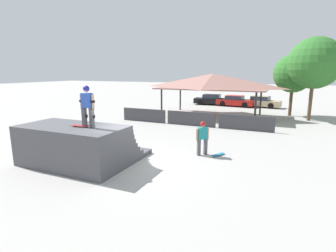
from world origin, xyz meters
name	(u,v)px	position (x,y,z in m)	size (l,w,h in m)	color
ground_plane	(133,165)	(0.00, 0.00, 0.00)	(160.00, 160.00, 0.00)	#A3A09B
quarter_pipe_ramp	(78,146)	(-2.37, -0.72, 0.79)	(4.68, 4.06, 1.76)	#4C4C51
skater_on_deck	(87,104)	(-1.47, -0.99, 2.75)	(0.74, 0.26, 1.73)	#4C4C51
skateboard_on_deck	(81,126)	(-1.83, -1.05, 1.81)	(0.81, 0.31, 0.09)	red
bystander_walking	(202,135)	(2.37, 2.61, 0.99)	(0.57, 0.50, 1.68)	#4C4C51
skateboard_on_ground	(217,155)	(3.11, 2.79, 0.06)	(0.58, 0.84, 0.09)	silver
barrier_fence	(191,119)	(-0.46, 9.16, 0.53)	(11.87, 0.12, 1.05)	#3D3D42
pavilion_shelter	(213,81)	(-0.15, 14.19, 3.15)	(9.50, 5.47, 3.84)	#2D2D33
tree_beside_pavilion	(293,73)	(6.45, 17.11, 3.85)	(3.46, 3.46, 5.60)	brown
tree_far_back	(315,63)	(7.88, 15.15, 4.68)	(4.14, 4.14, 6.76)	brown
parked_car_black	(212,100)	(-2.16, 22.16, 0.60)	(4.47, 1.88, 1.27)	black
parked_car_red	(235,101)	(0.67, 21.79, 0.60)	(4.38, 2.09, 1.27)	red
parked_car_tan	(261,102)	(3.49, 22.26, 0.60)	(4.40, 2.40, 1.27)	tan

